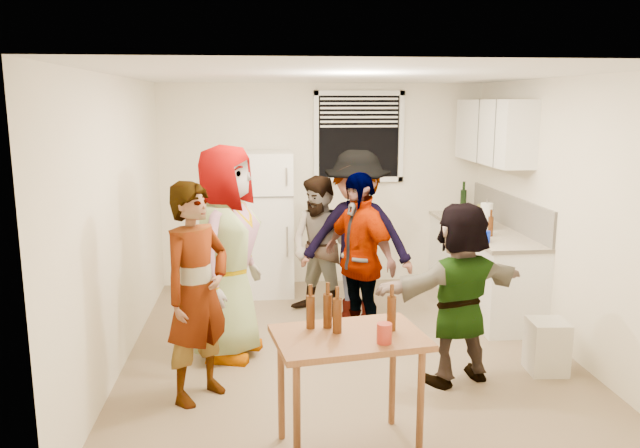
{
  "coord_description": "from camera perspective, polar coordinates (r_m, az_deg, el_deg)",
  "views": [
    {
      "loc": [
        -0.79,
        -5.46,
        2.28
      ],
      "look_at": [
        -0.23,
        0.24,
        1.15
      ],
      "focal_mm": 35.0,
      "sensor_mm": 36.0,
      "label": 1
    }
  ],
  "objects": [
    {
      "name": "room",
      "position": [
        5.97,
        2.43,
        -11.32
      ],
      "size": [
        4.0,
        4.5,
        2.5
      ],
      "primitive_type": null,
      "color": "white",
      "rests_on": "ground"
    },
    {
      "name": "window",
      "position": [
        7.78,
        3.57,
        7.96
      ],
      "size": [
        1.12,
        0.1,
        1.06
      ],
      "primitive_type": null,
      "color": "white",
      "rests_on": "room"
    },
    {
      "name": "refrigerator",
      "position": [
        7.48,
        -5.23,
        0.08
      ],
      "size": [
        0.7,
        0.7,
        1.7
      ],
      "primitive_type": "cube",
      "color": "white",
      "rests_on": "ground"
    },
    {
      "name": "counter_lower",
      "position": [
        7.3,
        14.54,
        -3.9
      ],
      "size": [
        0.6,
        2.2,
        0.86
      ],
      "primitive_type": "cube",
      "color": "white",
      "rests_on": "ground"
    },
    {
      "name": "countertop",
      "position": [
        7.2,
        14.71,
        -0.43
      ],
      "size": [
        0.64,
        2.22,
        0.04
      ],
      "primitive_type": "cube",
      "color": "#C2B59F",
      "rests_on": "counter_lower"
    },
    {
      "name": "backsplash",
      "position": [
        7.27,
        16.9,
        1.16
      ],
      "size": [
        0.03,
        2.2,
        0.36
      ],
      "primitive_type": "cube",
      "color": "#ABA59C",
      "rests_on": "countertop"
    },
    {
      "name": "upper_cabinets",
      "position": [
        7.3,
        15.55,
        8.16
      ],
      "size": [
        0.34,
        1.6,
        0.7
      ],
      "primitive_type": "cube",
      "color": "white",
      "rests_on": "room"
    },
    {
      "name": "kettle",
      "position": [
        7.33,
        13.91,
        -0.03
      ],
      "size": [
        0.28,
        0.24,
        0.21
      ],
      "primitive_type": null,
      "rotation": [
        0.0,
        0.0,
        0.13
      ],
      "color": "silver",
      "rests_on": "countertop"
    },
    {
      "name": "paper_towel",
      "position": [
        7.07,
        14.91,
        -0.48
      ],
      "size": [
        0.13,
        0.13,
        0.29
      ],
      "primitive_type": "cylinder",
      "color": "white",
      "rests_on": "countertop"
    },
    {
      "name": "wine_bottle",
      "position": [
        8.02,
        12.91,
        0.96
      ],
      "size": [
        0.08,
        0.08,
        0.3
      ],
      "primitive_type": "cylinder",
      "color": "black",
      "rests_on": "countertop"
    },
    {
      "name": "beer_bottle_counter",
      "position": [
        6.73,
        15.28,
        -1.08
      ],
      "size": [
        0.05,
        0.05,
        0.21
      ],
      "primitive_type": "cylinder",
      "color": "#47230C",
      "rests_on": "countertop"
    },
    {
      "name": "blue_cup",
      "position": [
        6.4,
        14.88,
        -1.67
      ],
      "size": [
        0.09,
        0.09,
        0.12
      ],
      "primitive_type": "cylinder",
      "color": "#0622D7",
      "rests_on": "countertop"
    },
    {
      "name": "picture_frame",
      "position": [
        7.89,
        14.53,
        1.22
      ],
      "size": [
        0.02,
        0.16,
        0.14
      ],
      "primitive_type": "cube",
      "color": "#D7CF51",
      "rests_on": "countertop"
    },
    {
      "name": "trash_bin",
      "position": [
        5.74,
        20.04,
        -10.27
      ],
      "size": [
        0.33,
        0.33,
        0.46
      ],
      "primitive_type": "cube",
      "rotation": [
        0.0,
        0.0,
        -0.07
      ],
      "color": "beige",
      "rests_on": "ground"
    },
    {
      "name": "serving_table",
      "position": [
        4.43,
        2.58,
        -19.81
      ],
      "size": [
        1.04,
        0.78,
        0.81
      ],
      "primitive_type": null,
      "rotation": [
        0.0,
        0.0,
        0.16
      ],
      "color": "brown",
      "rests_on": "ground"
    },
    {
      "name": "beer_bottle_table",
      "position": [
        4.18,
        -0.87,
        -9.49
      ],
      "size": [
        0.06,
        0.06,
        0.22
      ],
      "primitive_type": "cylinder",
      "color": "#47230C",
      "rests_on": "serving_table"
    },
    {
      "name": "red_cup",
      "position": [
        3.96,
        5.88,
        -10.76
      ],
      "size": [
        0.09,
        0.09,
        0.13
      ],
      "primitive_type": "cylinder",
      "color": "maroon",
      "rests_on": "serving_table"
    },
    {
      "name": "guest_grey",
      "position": [
        5.9,
        -8.29,
        -11.7
      ],
      "size": [
        2.12,
        1.54,
        0.61
      ],
      "primitive_type": "imported",
      "rotation": [
        0.0,
        0.0,
        1.22
      ],
      "color": "#989898",
      "rests_on": "ground"
    },
    {
      "name": "guest_stripe",
      "position": [
        5.17,
        -10.82,
        -15.23
      ],
      "size": [
        1.7,
        1.58,
        0.41
      ],
      "primitive_type": "imported",
      "rotation": [
        0.0,
        0.0,
        0.86
      ],
      "color": "#141933",
      "rests_on": "ground"
    },
    {
      "name": "guest_back_left",
      "position": [
        6.87,
        0.09,
        -8.22
      ],
      "size": [
        1.51,
        1.64,
        0.57
      ],
      "primitive_type": "imported",
      "rotation": [
        0.0,
        0.0,
        -0.66
      ],
      "color": "#4E3B25",
      "rests_on": "ground"
    },
    {
      "name": "guest_back_right",
      "position": [
        6.67,
        3.28,
        -8.87
      ],
      "size": [
        1.68,
        2.08,
        0.67
      ],
      "primitive_type": "imported",
      "rotation": [
        0.0,
        0.0,
        -0.33
      ],
      "color": "#44444A",
      "rests_on": "ground"
    },
    {
      "name": "guest_black",
      "position": [
        6.13,
        3.46,
        -10.68
      ],
      "size": [
        1.91,
        1.66,
        0.4
      ],
      "primitive_type": "imported",
      "rotation": [
        0.0,
        0.0,
        -1.05
      ],
      "color": "black",
      "rests_on": "ground"
    },
    {
      "name": "guest_orange",
      "position": [
        5.47,
        12.32,
        -13.74
      ],
      "size": [
        1.8,
        1.87,
        0.44
      ],
      "primitive_type": "imported",
      "rotation": [
        0.0,
        0.0,
        3.46
      ],
      "color": "#F4854F",
      "rests_on": "ground"
    }
  ]
}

